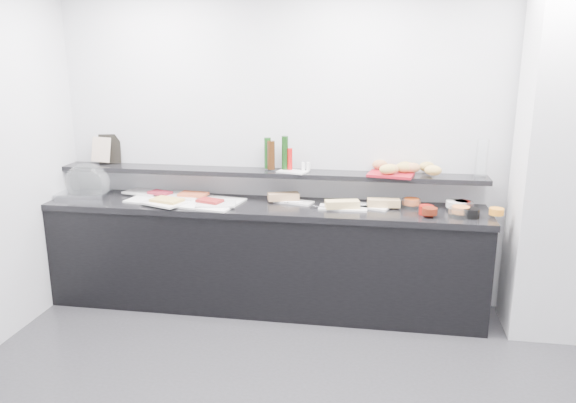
% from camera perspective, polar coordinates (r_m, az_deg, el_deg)
% --- Properties ---
extents(back_wall, '(5.00, 0.02, 2.70)m').
position_cam_1_polar(back_wall, '(4.73, 6.52, 5.55)').
color(back_wall, silver).
rests_on(back_wall, ground).
extents(column, '(0.50, 0.50, 2.70)m').
position_cam_1_polar(column, '(4.55, 25.50, 3.88)').
color(column, silver).
rests_on(column, ground).
extents(buffet_cabinet, '(3.60, 0.60, 0.85)m').
position_cam_1_polar(buffet_cabinet, '(4.76, -2.49, -5.84)').
color(buffet_cabinet, black).
rests_on(buffet_cabinet, ground).
extents(counter_top, '(3.62, 0.62, 0.05)m').
position_cam_1_polar(counter_top, '(4.62, -2.55, -0.60)').
color(counter_top, black).
rests_on(counter_top, buffet_cabinet).
extents(wall_shelf, '(3.60, 0.25, 0.04)m').
position_cam_1_polar(wall_shelf, '(4.73, -2.15, 2.93)').
color(wall_shelf, black).
rests_on(wall_shelf, back_wall).
extents(cloche_base, '(0.45, 0.33, 0.04)m').
position_cam_1_polar(cloche_base, '(5.19, -20.03, 0.73)').
color(cloche_base, silver).
rests_on(cloche_base, counter_top).
extents(cloche_dome, '(0.41, 0.28, 0.34)m').
position_cam_1_polar(cloche_dome, '(5.14, -19.68, 1.83)').
color(cloche_dome, white).
rests_on(cloche_dome, cloche_base).
extents(linen_runner, '(1.00, 0.61, 0.01)m').
position_cam_1_polar(linen_runner, '(4.78, -10.38, 0.10)').
color(linen_runner, white).
rests_on(linen_runner, counter_top).
extents(platter_meat_a, '(0.37, 0.31, 0.01)m').
position_cam_1_polar(platter_meat_a, '(5.09, -14.43, 0.93)').
color(platter_meat_a, white).
rests_on(platter_meat_a, linen_runner).
extents(food_meat_a, '(0.22, 0.18, 0.02)m').
position_cam_1_polar(food_meat_a, '(4.96, -12.87, 0.88)').
color(food_meat_a, maroon).
rests_on(food_meat_a, platter_meat_a).
extents(platter_salmon, '(0.39, 0.31, 0.01)m').
position_cam_1_polar(platter_salmon, '(4.90, -10.60, 0.60)').
color(platter_salmon, white).
rests_on(platter_salmon, linen_runner).
extents(food_salmon, '(0.25, 0.17, 0.02)m').
position_cam_1_polar(food_salmon, '(4.85, -9.59, 0.73)').
color(food_salmon, '#CA4D29').
rests_on(food_salmon, platter_salmon).
extents(platter_cheese, '(0.39, 0.33, 0.01)m').
position_cam_1_polar(platter_cheese, '(4.68, -12.50, -0.14)').
color(platter_cheese, white).
rests_on(platter_cheese, linen_runner).
extents(food_cheese, '(0.28, 0.22, 0.02)m').
position_cam_1_polar(food_cheese, '(4.69, -12.20, 0.14)').
color(food_cheese, gold).
rests_on(food_cheese, platter_cheese).
extents(platter_meat_b, '(0.35, 0.27, 0.01)m').
position_cam_1_polar(platter_meat_b, '(4.58, -7.33, -0.25)').
color(platter_meat_b, silver).
rests_on(platter_meat_b, linen_runner).
extents(food_meat_b, '(0.23, 0.18, 0.02)m').
position_cam_1_polar(food_meat_b, '(4.61, -7.95, 0.07)').
color(food_meat_b, maroon).
rests_on(food_meat_b, platter_meat_b).
extents(sandwich_plate_left, '(0.34, 0.21, 0.01)m').
position_cam_1_polar(sandwich_plate_left, '(4.66, 0.62, -0.03)').
color(sandwich_plate_left, white).
rests_on(sandwich_plate_left, counter_top).
extents(sandwich_food_left, '(0.27, 0.18, 0.06)m').
position_cam_1_polar(sandwich_food_left, '(4.69, -0.47, 0.51)').
color(sandwich_food_left, tan).
rests_on(sandwich_food_left, sandwich_plate_left).
extents(tongs_left, '(0.16, 0.05, 0.01)m').
position_cam_1_polar(tongs_left, '(4.62, 0.47, -0.04)').
color(tongs_left, silver).
rests_on(tongs_left, sandwich_plate_left).
extents(sandwich_plate_mid, '(0.39, 0.17, 0.01)m').
position_cam_1_polar(sandwich_plate_mid, '(4.50, 5.63, -0.66)').
color(sandwich_plate_mid, white).
rests_on(sandwich_plate_mid, counter_top).
extents(sandwich_food_mid, '(0.28, 0.17, 0.06)m').
position_cam_1_polar(sandwich_food_mid, '(4.46, 5.52, -0.28)').
color(sandwich_food_mid, '#D5B670').
rests_on(sandwich_food_mid, sandwich_plate_mid).
extents(tongs_mid, '(0.16, 0.04, 0.01)m').
position_cam_1_polar(tongs_mid, '(4.47, 3.51, -0.55)').
color(tongs_mid, '#ABADB2').
rests_on(tongs_mid, sandwich_plate_mid).
extents(sandwich_plate_right, '(0.38, 0.26, 0.01)m').
position_cam_1_polar(sandwich_plate_right, '(4.58, 8.07, -0.47)').
color(sandwich_plate_right, white).
rests_on(sandwich_plate_right, counter_top).
extents(sandwich_food_right, '(0.27, 0.12, 0.06)m').
position_cam_1_polar(sandwich_food_right, '(4.55, 9.69, -0.13)').
color(sandwich_food_right, tan).
rests_on(sandwich_food_right, sandwich_plate_right).
extents(tongs_right, '(0.16, 0.03, 0.01)m').
position_cam_1_polar(tongs_right, '(4.56, 8.44, -0.38)').
color(tongs_right, silver).
rests_on(tongs_right, sandwich_plate_right).
extents(bowl_glass_fruit, '(0.16, 0.16, 0.07)m').
position_cam_1_polar(bowl_glass_fruit, '(4.61, 12.41, -0.19)').
color(bowl_glass_fruit, white).
rests_on(bowl_glass_fruit, counter_top).
extents(fill_glass_fruit, '(0.14, 0.14, 0.05)m').
position_cam_1_polar(fill_glass_fruit, '(4.63, 12.45, 0.00)').
color(fill_glass_fruit, orange).
rests_on(fill_glass_fruit, bowl_glass_fruit).
extents(bowl_black_jam, '(0.18, 0.18, 0.07)m').
position_cam_1_polar(bowl_black_jam, '(4.64, 16.88, -0.40)').
color(bowl_black_jam, black).
rests_on(bowl_black_jam, counter_top).
extents(fill_black_jam, '(0.17, 0.17, 0.05)m').
position_cam_1_polar(fill_black_jam, '(4.65, 17.29, -0.24)').
color(fill_black_jam, '#61120D').
rests_on(fill_black_jam, bowl_black_jam).
extents(bowl_glass_cream, '(0.24, 0.24, 0.07)m').
position_cam_1_polar(bowl_glass_cream, '(4.64, 17.06, -0.42)').
color(bowl_glass_cream, white).
rests_on(bowl_glass_cream, counter_top).
extents(fill_glass_cream, '(0.20, 0.20, 0.05)m').
position_cam_1_polar(fill_glass_cream, '(4.64, 16.76, -0.25)').
color(fill_glass_cream, white).
rests_on(fill_glass_cream, bowl_glass_cream).
extents(bowl_red_jam, '(0.13, 0.13, 0.07)m').
position_cam_1_polar(bowl_red_jam, '(4.44, 13.86, -0.84)').
color(bowl_red_jam, '#9B140E').
rests_on(bowl_red_jam, counter_top).
extents(fill_red_jam, '(0.14, 0.14, 0.05)m').
position_cam_1_polar(fill_red_jam, '(4.37, 14.20, -0.95)').
color(fill_red_jam, '#56190C').
rests_on(fill_red_jam, bowl_red_jam).
extents(bowl_glass_salmon, '(0.19, 0.19, 0.07)m').
position_cam_1_polar(bowl_glass_salmon, '(4.43, 16.94, -1.10)').
color(bowl_glass_salmon, white).
rests_on(bowl_glass_salmon, counter_top).
extents(fill_glass_salmon, '(0.18, 0.18, 0.05)m').
position_cam_1_polar(fill_glass_salmon, '(4.48, 17.14, -0.80)').
color(fill_glass_salmon, orange).
rests_on(fill_glass_salmon, bowl_glass_salmon).
extents(bowl_black_fruit, '(0.13, 0.13, 0.07)m').
position_cam_1_polar(bowl_black_fruit, '(4.45, 18.10, -1.12)').
color(bowl_black_fruit, black).
rests_on(bowl_black_fruit, counter_top).
extents(fill_black_fruit, '(0.11, 0.11, 0.05)m').
position_cam_1_polar(fill_black_fruit, '(4.51, 20.42, -0.95)').
color(fill_black_fruit, orange).
rests_on(fill_black_fruit, bowl_black_fruit).
extents(framed_print, '(0.20, 0.12, 0.26)m').
position_cam_1_polar(framed_print, '(5.27, -17.65, 5.12)').
color(framed_print, black).
rests_on(framed_print, wall_shelf).
extents(print_art, '(0.21, 0.10, 0.22)m').
position_cam_1_polar(print_art, '(5.25, -18.47, 5.02)').
color(print_art, beige).
rests_on(print_art, framed_print).
extents(condiment_tray, '(0.27, 0.21, 0.01)m').
position_cam_1_polar(condiment_tray, '(4.65, 0.49, 3.06)').
color(condiment_tray, silver).
rests_on(condiment_tray, wall_shelf).
extents(bottle_green_a, '(0.07, 0.07, 0.26)m').
position_cam_1_polar(bottle_green_a, '(4.74, -2.09, 4.95)').
color(bottle_green_a, '#113D10').
rests_on(bottle_green_a, condiment_tray).
extents(bottle_brown, '(0.08, 0.08, 0.24)m').
position_cam_1_polar(bottle_brown, '(4.69, -1.73, 4.73)').
color(bottle_brown, '#381D0A').
rests_on(bottle_brown, condiment_tray).
extents(bottle_green_b, '(0.06, 0.06, 0.28)m').
position_cam_1_polar(bottle_green_b, '(4.69, -0.31, 4.97)').
color(bottle_green_b, black).
rests_on(bottle_green_b, condiment_tray).
extents(bottle_hot, '(0.05, 0.05, 0.18)m').
position_cam_1_polar(bottle_hot, '(4.68, 0.20, 4.34)').
color(bottle_hot, '#BA0D0E').
rests_on(bottle_hot, condiment_tray).
extents(shaker_salt, '(0.03, 0.03, 0.07)m').
position_cam_1_polar(shaker_salt, '(4.65, 2.07, 3.58)').
color(shaker_salt, white).
rests_on(shaker_salt, condiment_tray).
extents(shaker_pepper, '(0.03, 0.03, 0.07)m').
position_cam_1_polar(shaker_pepper, '(4.65, 1.57, 3.58)').
color(shaker_pepper, white).
rests_on(shaker_pepper, condiment_tray).
extents(bread_tray, '(0.39, 0.31, 0.02)m').
position_cam_1_polar(bread_tray, '(4.59, 10.41, 2.73)').
color(bread_tray, maroon).
rests_on(bread_tray, wall_shelf).
extents(bread_roll_nw, '(0.13, 0.09, 0.08)m').
position_cam_1_polar(bread_roll_nw, '(4.72, 9.31, 3.72)').
color(bread_roll_nw, '#B57745').
rests_on(bread_roll_nw, bread_tray).
extents(bread_roll_n, '(0.14, 0.10, 0.08)m').
position_cam_1_polar(bread_roll_n, '(4.68, 11.86, 3.51)').
color(bread_roll_n, '#B79645').
rests_on(bread_roll_n, bread_tray).
extents(bread_roll_ne, '(0.14, 0.11, 0.08)m').
position_cam_1_polar(bread_roll_ne, '(4.71, 13.92, 3.46)').
color(bread_roll_ne, '#BA9547').
rests_on(bread_roll_ne, bread_tray).
extents(bread_roll_sw, '(0.16, 0.13, 0.08)m').
position_cam_1_polar(bread_roll_sw, '(4.52, 10.09, 3.22)').
color(bread_roll_sw, tan).
rests_on(bread_roll_sw, bread_tray).
extents(bread_roll_s, '(0.14, 0.11, 0.08)m').
position_cam_1_polar(bread_roll_s, '(4.55, 10.38, 3.29)').
color(bread_roll_s, '#BC8B47').
rests_on(bread_roll_s, bread_tray).
extents(bread_roll_se, '(0.14, 0.10, 0.08)m').
position_cam_1_polar(bread_roll_se, '(4.56, 14.52, 3.08)').
color(bread_roll_se, gold).
rests_on(bread_roll_se, bread_tray).
extents(bread_roll_midw, '(0.14, 0.09, 0.08)m').
position_cam_1_polar(bread_roll_midw, '(4.62, 11.64, 3.38)').
color(bread_roll_midw, '#B19243').
rests_on(bread_roll_midw, bread_tray).
extents(bread_roll_mide, '(0.15, 0.12, 0.08)m').
position_cam_1_polar(bread_roll_mide, '(4.63, 12.52, 3.37)').
color(bread_roll_mide, '#CD864E').
rests_on(bread_roll_mide, bread_tray).
extents(carafe, '(0.11, 0.11, 0.30)m').
position_cam_1_polar(carafe, '(4.69, 19.07, 4.16)').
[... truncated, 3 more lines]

